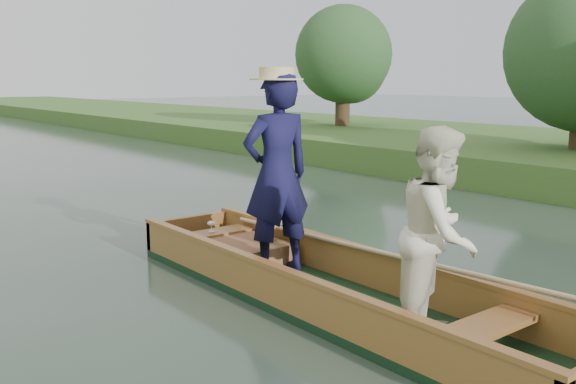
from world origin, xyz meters
TOP-DOWN VIEW (x-y plane):
  - ground at (0.00, 0.00)m, footprint 120.00×120.00m
  - trees_far at (1.34, 8.62)m, footprint 22.92×13.09m
  - punt at (0.04, 0.02)m, footprint 1.12×5.00m

SIDE VIEW (x-z plane):
  - ground at x=0.00m, z-range 0.00..0.00m
  - punt at x=0.04m, z-range -0.39..1.70m
  - trees_far at x=1.34m, z-range 0.30..4.75m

